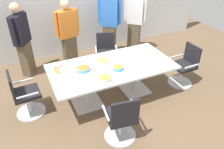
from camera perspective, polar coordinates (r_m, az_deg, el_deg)
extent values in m
cube|color=brown|center=(4.72, 0.00, -5.66)|extent=(10.00, 10.00, 0.01)
cube|color=silver|center=(6.15, -9.92, 17.95)|extent=(8.00, 0.10, 2.80)
cube|color=silver|center=(4.30, 0.00, 2.01)|extent=(2.40, 1.20, 0.04)
cube|color=silver|center=(4.56, -6.33, -7.27)|extent=(0.56, 0.56, 0.02)
cylinder|color=silver|center=(4.34, -6.62, -3.67)|extent=(0.09, 0.09, 0.69)
cube|color=silver|center=(4.92, 5.83, -3.80)|extent=(0.56, 0.56, 0.02)
cylinder|color=silver|center=(4.72, 6.07, -0.32)|extent=(0.09, 0.09, 0.69)
cylinder|color=silver|center=(4.61, -19.97, -8.97)|extent=(0.56, 0.56, 0.02)
cylinder|color=silver|center=(4.48, -20.49, -6.90)|extent=(0.05, 0.05, 0.41)
cube|color=black|center=(4.34, -21.07, -4.53)|extent=(0.48, 0.48, 0.06)
cube|color=black|center=(4.21, -24.48, -2.64)|extent=(0.06, 0.44, 0.42)
cube|color=silver|center=(4.48, -21.88, -1.58)|extent=(0.37, 0.05, 0.02)
cube|color=silver|center=(4.07, -20.84, -5.07)|extent=(0.37, 0.05, 0.02)
cylinder|color=silver|center=(3.93, 2.06, -15.24)|extent=(0.61, 0.61, 0.02)
cylinder|color=silver|center=(3.77, 2.12, -13.06)|extent=(0.05, 0.05, 0.41)
cube|color=black|center=(3.61, 2.20, -10.49)|extent=(0.52, 0.52, 0.06)
cube|color=black|center=(3.30, 3.46, -9.85)|extent=(0.44, 0.10, 0.42)
cube|color=silver|center=(3.48, -1.65, -9.85)|extent=(0.08, 0.37, 0.02)
cube|color=silver|center=(3.60, 5.98, -8.28)|extent=(0.08, 0.37, 0.02)
cylinder|color=silver|center=(5.34, 16.95, -1.99)|extent=(0.55, 0.55, 0.02)
cylinder|color=silver|center=(5.22, 17.32, -0.05)|extent=(0.05, 0.05, 0.41)
cube|color=black|center=(5.11, 17.74, 2.15)|extent=(0.47, 0.47, 0.06)
cube|color=black|center=(5.13, 19.94, 4.95)|extent=(0.05, 0.44, 0.42)
cube|color=silver|center=(4.90, 19.83, 2.01)|extent=(0.37, 0.04, 0.02)
cube|color=silver|center=(5.20, 16.21, 4.54)|extent=(0.37, 0.04, 0.02)
cylinder|color=silver|center=(5.59, -1.40, 1.33)|extent=(0.68, 0.68, 0.02)
cylinder|color=silver|center=(5.48, -1.43, 3.25)|extent=(0.05, 0.05, 0.41)
cube|color=black|center=(5.37, -1.46, 5.41)|extent=(0.58, 0.58, 0.06)
cube|color=black|center=(5.46, -1.70, 8.65)|extent=(0.43, 0.18, 0.42)
cube|color=silver|center=(5.34, 1.16, 6.69)|extent=(0.14, 0.36, 0.02)
cube|color=silver|center=(5.31, -4.13, 6.41)|extent=(0.14, 0.36, 0.02)
cube|color=brown|center=(5.62, -21.04, 3.80)|extent=(0.34, 0.38, 0.82)
cube|color=black|center=(5.33, -22.61, 10.71)|extent=(0.42, 0.49, 0.65)
sphere|color=#DBAD89|center=(5.19, -23.73, 15.44)|extent=(0.22, 0.22, 0.22)
cylinder|color=black|center=(5.53, -21.44, 12.10)|extent=(0.11, 0.11, 0.59)
cylinder|color=black|center=(5.10, -24.03, 9.86)|extent=(0.11, 0.11, 0.59)
cube|color=brown|center=(5.69, -10.70, 5.84)|extent=(0.35, 0.26, 0.80)
cube|color=orange|center=(5.41, -11.49, 12.64)|extent=(0.48, 0.31, 0.64)
sphere|color=#DBAD89|center=(5.28, -12.06, 17.30)|extent=(0.22, 0.22, 0.22)
cylinder|color=orange|center=(5.51, -9.03, 13.62)|extent=(0.10, 0.10, 0.57)
cylinder|color=orange|center=(5.30, -14.12, 12.25)|extent=(0.10, 0.10, 0.57)
cube|color=brown|center=(6.07, -0.62, 8.54)|extent=(0.38, 0.35, 0.87)
cube|color=blue|center=(5.79, -0.67, 15.61)|extent=(0.49, 0.44, 0.69)
cylinder|color=blue|center=(5.73, 2.03, 15.79)|extent=(0.11, 0.11, 0.62)
cylinder|color=blue|center=(5.84, -3.32, 16.06)|extent=(0.11, 0.11, 0.62)
cube|color=brown|center=(6.37, 5.60, 9.43)|extent=(0.37, 0.37, 0.84)
cube|color=white|center=(6.11, 5.99, 15.91)|extent=(0.47, 0.46, 0.66)
cylinder|color=white|center=(6.05, 8.54, 15.89)|extent=(0.11, 0.11, 0.60)
cylinder|color=white|center=(6.16, 3.52, 16.50)|extent=(0.11, 0.11, 0.60)
cylinder|color=#4C9EC6|center=(4.16, 1.57, 1.64)|extent=(0.20, 0.20, 0.06)
ellipsoid|color=orange|center=(4.14, 1.58, 2.02)|extent=(0.18, 0.18, 0.06)
cylinder|color=beige|center=(3.87, -1.80, -1.08)|extent=(0.22, 0.22, 0.06)
ellipsoid|color=yellow|center=(3.85, -1.81, -0.73)|extent=(0.19, 0.19, 0.05)
cylinder|color=beige|center=(4.38, -2.55, 3.31)|extent=(0.25, 0.25, 0.06)
ellipsoid|color=tan|center=(4.36, -2.56, 3.65)|extent=(0.22, 0.22, 0.05)
cylinder|color=#4C9EC6|center=(4.17, -7.35, 1.39)|extent=(0.26, 0.26, 0.06)
ellipsoid|color=#AD702D|center=(4.15, -7.38, 1.74)|extent=(0.22, 0.22, 0.05)
cylinder|color=white|center=(4.26, -12.39, 1.19)|extent=(0.37, 0.37, 0.01)
torus|color=white|center=(4.26, -10.60, 1.81)|extent=(0.11, 0.11, 0.03)
torus|color=white|center=(4.35, -11.75, 2.39)|extent=(0.11, 0.11, 0.03)
torus|color=pink|center=(4.36, -12.85, 2.31)|extent=(0.11, 0.11, 0.03)
torus|color=tan|center=(4.31, -14.08, 1.69)|extent=(0.11, 0.11, 0.03)
torus|color=tan|center=(4.23, -14.25, 1.05)|extent=(0.11, 0.11, 0.03)
torus|color=tan|center=(4.16, -13.64, 0.57)|extent=(0.11, 0.11, 0.03)
torus|color=white|center=(4.13, -12.29, 0.47)|extent=(0.11, 0.11, 0.03)
torus|color=white|center=(4.19, -10.68, 1.25)|extent=(0.11, 0.11, 0.03)
cylinder|color=white|center=(4.34, 10.12, 2.10)|extent=(0.20, 0.20, 0.01)
cylinder|color=silver|center=(4.34, 10.13, 2.17)|extent=(0.20, 0.20, 0.01)
cylinder|color=white|center=(4.34, 10.14, 2.24)|extent=(0.20, 0.20, 0.01)
cylinder|color=silver|center=(4.33, 10.14, 2.31)|extent=(0.20, 0.20, 0.01)
cylinder|color=white|center=(4.33, 10.15, 2.38)|extent=(0.20, 0.20, 0.01)
cylinder|color=silver|center=(4.33, 10.16, 2.44)|extent=(0.20, 0.20, 0.01)
cube|color=white|center=(4.73, 1.83, 5.68)|extent=(0.15, 0.15, 0.05)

